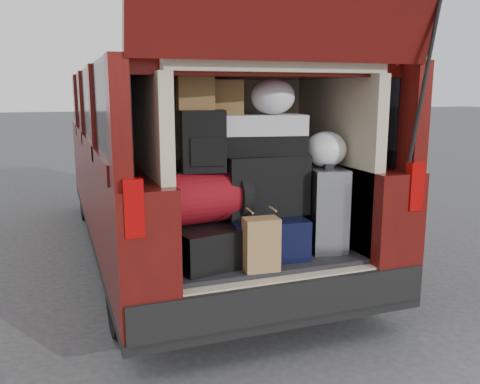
% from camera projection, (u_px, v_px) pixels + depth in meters
% --- Properties ---
extents(ground, '(80.00, 80.00, 0.00)m').
position_uv_depth(ground, '(264.00, 338.00, 3.34)').
color(ground, '#353537').
rests_on(ground, ground).
extents(minivan, '(1.90, 5.35, 2.77)m').
position_uv_depth(minivan, '(190.00, 164.00, 4.87)').
color(minivan, black).
rests_on(minivan, ground).
extents(load_floor, '(1.24, 1.05, 0.55)m').
position_uv_depth(load_floor, '(249.00, 284.00, 3.54)').
color(load_floor, black).
rests_on(load_floor, ground).
extents(black_hardshell, '(0.55, 0.67, 0.24)m').
position_uv_depth(black_hardshell, '(200.00, 241.00, 3.19)').
color(black_hardshell, black).
rests_on(black_hardshell, load_floor).
extents(navy_hardshell, '(0.53, 0.63, 0.26)m').
position_uv_depth(navy_hardshell, '(260.00, 232.00, 3.35)').
color(navy_hardshell, black).
rests_on(navy_hardshell, load_floor).
extents(silver_roller, '(0.29, 0.40, 0.55)m').
position_uv_depth(silver_roller, '(324.00, 208.00, 3.40)').
color(silver_roller, silver).
rests_on(silver_roller, load_floor).
extents(kraft_bag, '(0.22, 0.15, 0.32)m').
position_uv_depth(kraft_bag, '(261.00, 244.00, 2.99)').
color(kraft_bag, olive).
rests_on(kraft_bag, load_floor).
extents(red_duffel, '(0.53, 0.38, 0.32)m').
position_uv_depth(red_duffel, '(206.00, 197.00, 3.16)').
color(red_duffel, maroon).
rests_on(red_duffel, black_hardshell).
extents(black_soft_case, '(0.54, 0.33, 0.39)m').
position_uv_depth(black_soft_case, '(263.00, 184.00, 3.32)').
color(black_soft_case, black).
rests_on(black_soft_case, navy_hardshell).
extents(backpack, '(0.29, 0.20, 0.38)m').
position_uv_depth(backpack, '(203.00, 141.00, 3.09)').
color(backpack, black).
rests_on(backpack, red_duffel).
extents(twotone_duffel, '(0.62, 0.40, 0.26)m').
position_uv_depth(twotone_duffel, '(259.00, 135.00, 3.27)').
color(twotone_duffel, silver).
rests_on(twotone_duffel, black_soft_case).
extents(grocery_sack_lower, '(0.24, 0.21, 0.19)m').
position_uv_depth(grocery_sack_lower, '(196.00, 93.00, 3.06)').
color(grocery_sack_lower, brown).
rests_on(grocery_sack_lower, backpack).
extents(grocery_sack_upper, '(0.24, 0.21, 0.22)m').
position_uv_depth(grocery_sack_upper, '(224.00, 97.00, 3.21)').
color(grocery_sack_upper, brown).
rests_on(grocery_sack_upper, twotone_duffel).
extents(plastic_bag_center, '(0.30, 0.28, 0.23)m').
position_uv_depth(plastic_bag_center, '(273.00, 97.00, 3.22)').
color(plastic_bag_center, white).
rests_on(plastic_bag_center, twotone_duffel).
extents(plastic_bag_right, '(0.31, 0.30, 0.24)m').
position_uv_depth(plastic_bag_right, '(326.00, 149.00, 3.35)').
color(plastic_bag_right, white).
rests_on(plastic_bag_right, silver_roller).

